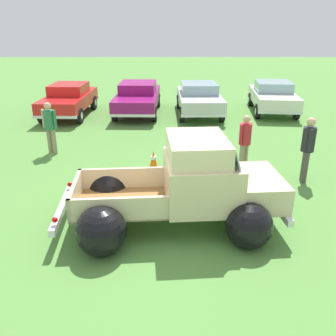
{
  "coord_description": "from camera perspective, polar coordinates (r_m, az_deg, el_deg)",
  "views": [
    {
      "loc": [
        -0.04,
        -6.79,
        4.03
      ],
      "look_at": [
        0.0,
        1.14,
        0.83
      ],
      "focal_mm": 38.64,
      "sensor_mm": 36.0,
      "label": 1
    }
  ],
  "objects": [
    {
      "name": "ground_plane",
      "position": [
        7.9,
        0.04,
        -8.71
      ],
      "size": [
        80.0,
        80.0,
        0.0
      ],
      "primitive_type": "plane",
      "color": "#548C3D"
    },
    {
      "name": "vintage_pickup_truck",
      "position": [
        7.58,
        2.97,
        -3.65
      ],
      "size": [
        4.75,
        3.04,
        1.96
      ],
      "rotation": [
        0.0,
        0.0,
        0.08
      ],
      "color": "black",
      "rests_on": "ground"
    },
    {
      "name": "show_car_0",
      "position": [
        17.45,
        -15.62,
        10.48
      ],
      "size": [
        1.94,
        4.36,
        1.43
      ],
      "rotation": [
        0.0,
        0.0,
        -1.6
      ],
      "color": "black",
      "rests_on": "ground"
    },
    {
      "name": "show_car_1",
      "position": [
        17.33,
        -5.05,
        11.14
      ],
      "size": [
        2.04,
        4.7,
        1.43
      ],
      "rotation": [
        0.0,
        0.0,
        -1.6
      ],
      "color": "black",
      "rests_on": "ground"
    },
    {
      "name": "show_car_2",
      "position": [
        17.14,
        4.66,
        11.02
      ],
      "size": [
        2.01,
        4.35,
        1.43
      ],
      "rotation": [
        0.0,
        0.0,
        -1.55
      ],
      "color": "black",
      "rests_on": "ground"
    },
    {
      "name": "show_car_3",
      "position": [
        18.23,
        15.94,
        10.92
      ],
      "size": [
        2.26,
        4.33,
        1.43
      ],
      "rotation": [
        0.0,
        0.0,
        -1.66
      ],
      "color": "black",
      "rests_on": "ground"
    },
    {
      "name": "spectator_0",
      "position": [
        10.22,
        20.94,
        3.36
      ],
      "size": [
        0.4,
        0.54,
        1.77
      ],
      "rotation": [
        0.0,
        0.0,
        6.08
      ],
      "color": "#4C4742",
      "rests_on": "ground"
    },
    {
      "name": "spectator_1",
      "position": [
        12.28,
        -18.39,
        6.45
      ],
      "size": [
        0.53,
        0.43,
        1.7
      ],
      "rotation": [
        0.0,
        0.0,
        1.23
      ],
      "color": "gray",
      "rests_on": "ground"
    },
    {
      "name": "spectator_2",
      "position": [
        10.54,
        11.78,
        4.43
      ],
      "size": [
        0.48,
        0.48,
        1.64
      ],
      "rotation": [
        0.0,
        0.0,
        5.49
      ],
      "color": "gray",
      "rests_on": "ground"
    },
    {
      "name": "lane_cone_0",
      "position": [
        9.84,
        -0.37,
        -0.21
      ],
      "size": [
        0.36,
        0.36,
        0.63
      ],
      "color": "black",
      "rests_on": "ground"
    },
    {
      "name": "lane_cone_1",
      "position": [
        10.43,
        -2.55,
        1.09
      ],
      "size": [
        0.36,
        0.36,
        0.63
      ],
      "color": "black",
      "rests_on": "ground"
    }
  ]
}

